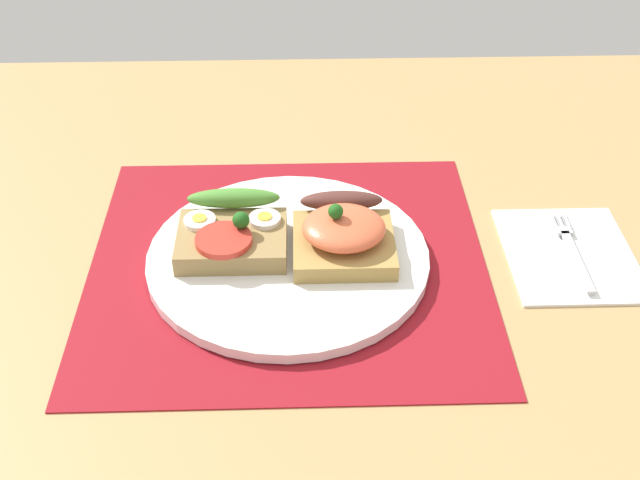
{
  "coord_description": "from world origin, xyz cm",
  "views": [
    {
      "loc": [
        1.3,
        -59.06,
        48.39
      ],
      "look_at": [
        3.0,
        0.0,
        2.86
      ],
      "focal_mm": 45.19,
      "sensor_mm": 36.0,
      "label": 1
    }
  ],
  "objects": [
    {
      "name": "ground_plane",
      "position": [
        0.0,
        0.0,
        -1.6
      ],
      "size": [
        120.0,
        90.0,
        3.2
      ],
      "primitive_type": "cube",
      "color": "tan"
    },
    {
      "name": "placemat",
      "position": [
        0.0,
        0.0,
        0.15
      ],
      "size": [
        37.36,
        35.26,
        0.3
      ],
      "primitive_type": "cube",
      "color": "maroon",
      "rests_on": "ground_plane"
    },
    {
      "name": "plate",
      "position": [
        0.0,
        0.0,
        0.83
      ],
      "size": [
        26.5,
        26.5,
        1.06
      ],
      "primitive_type": "cylinder",
      "color": "white",
      "rests_on": "placemat"
    },
    {
      "name": "sandwich_egg_tomato",
      "position": [
        -5.24,
        1.36,
        2.86
      ],
      "size": [
        10.19,
        9.52,
        4.22
      ],
      "color": "olive",
      "rests_on": "plate"
    },
    {
      "name": "sandwich_salmon",
      "position": [
        5.19,
        0.33,
        3.28
      ],
      "size": [
        9.4,
        10.47,
        5.44
      ],
      "color": "#A88745",
      "rests_on": "plate"
    },
    {
      "name": "napkin",
      "position": [
        26.97,
        0.59,
        0.3
      ],
      "size": [
        12.14,
        14.6,
        0.6
      ],
      "primitive_type": "cube",
      "color": "white",
      "rests_on": "ground_plane"
    },
    {
      "name": "fork",
      "position": [
        27.16,
        1.05,
        0.76
      ],
      "size": [
        1.62,
        12.64,
        0.32
      ],
      "color": "#B7B7BC",
      "rests_on": "napkin"
    }
  ]
}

